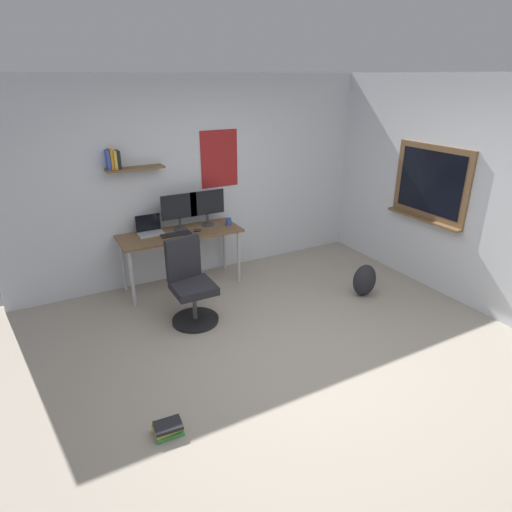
{
  "coord_description": "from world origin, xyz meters",
  "views": [
    {
      "loc": [
        -2.03,
        -2.88,
        2.57
      ],
      "look_at": [
        -0.07,
        0.73,
        0.85
      ],
      "focal_mm": 30.39,
      "sensor_mm": 36.0,
      "label": 1
    }
  ],
  "objects": [
    {
      "name": "wall_back",
      "position": [
        -0.0,
        2.45,
        1.3
      ],
      "size": [
        5.0,
        0.3,
        2.6
      ],
      "color": "silver",
      "rests_on": "ground"
    },
    {
      "name": "office_chair",
      "position": [
        -0.62,
        1.22,
        0.41
      ],
      "size": [
        0.52,
        0.52,
        0.95
      ],
      "color": "black",
      "rests_on": "ground"
    },
    {
      "name": "computer_mouse",
      "position": [
        -0.21,
        2.01,
        0.76
      ],
      "size": [
        0.1,
        0.06,
        0.03
      ],
      "primitive_type": "ellipsoid",
      "color": "#262628",
      "rests_on": "desk"
    },
    {
      "name": "wall_right",
      "position": [
        2.45,
        0.03,
        1.3
      ],
      "size": [
        0.22,
        5.0,
        2.6
      ],
      "color": "silver",
      "rests_on": "ground"
    },
    {
      "name": "monitor_secondary",
      "position": [
        0.0,
        2.17,
        1.01
      ],
      "size": [
        0.46,
        0.17,
        0.46
      ],
      "color": "#38383D",
      "rests_on": "desk"
    },
    {
      "name": "monitor_primary",
      "position": [
        -0.38,
        2.17,
        1.01
      ],
      "size": [
        0.46,
        0.17,
        0.46
      ],
      "color": "#38383D",
      "rests_on": "desk"
    },
    {
      "name": "laptop",
      "position": [
        -0.76,
        2.22,
        0.8
      ],
      "size": [
        0.31,
        0.21,
        0.23
      ],
      "color": "#ADAFB5",
      "rests_on": "desk"
    },
    {
      "name": "ground_plane",
      "position": [
        0.0,
        0.0,
        0.0
      ],
      "size": [
        5.2,
        5.2,
        0.0
      ],
      "primitive_type": "plane",
      "color": "#9E9384",
      "rests_on": "ground"
    },
    {
      "name": "backpack",
      "position": [
        1.48,
        0.75,
        0.21
      ],
      "size": [
        0.32,
        0.22,
        0.41
      ],
      "primitive_type": "ellipsoid",
      "color": "#232328",
      "rests_on": "ground"
    },
    {
      "name": "coffee_mug",
      "position": [
        0.25,
        2.06,
        0.79
      ],
      "size": [
        0.08,
        0.08,
        0.09
      ],
      "primitive_type": "cylinder",
      "color": "#334CA5",
      "rests_on": "desk"
    },
    {
      "name": "desk",
      "position": [
        -0.42,
        2.08,
        0.67
      ],
      "size": [
        1.52,
        0.58,
        0.74
      ],
      "color": "brown",
      "rests_on": "ground"
    },
    {
      "name": "book_stack_on_floor",
      "position": [
        -1.4,
        -0.29,
        0.05
      ],
      "size": [
        0.22,
        0.17,
        0.09
      ],
      "color": "#3D934C",
      "rests_on": "ground"
    },
    {
      "name": "keyboard",
      "position": [
        -0.49,
        2.01,
        0.75
      ],
      "size": [
        0.37,
        0.13,
        0.02
      ],
      "primitive_type": "cube",
      "color": "black",
      "rests_on": "desk"
    }
  ]
}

